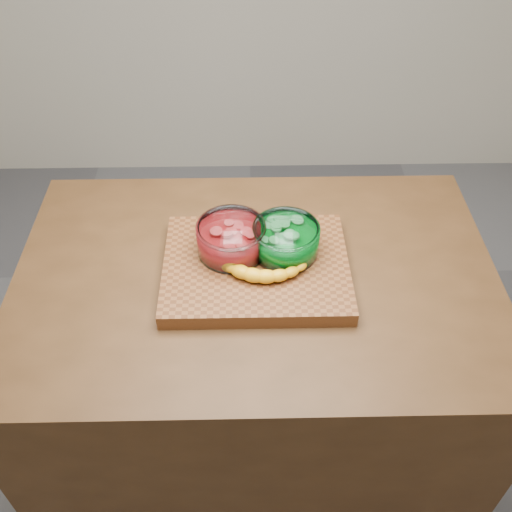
{
  "coord_description": "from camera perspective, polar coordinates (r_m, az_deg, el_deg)",
  "views": [
    {
      "loc": [
        -0.02,
        -0.99,
        1.91
      ],
      "look_at": [
        0.0,
        0.0,
        0.96
      ],
      "focal_mm": 40.0,
      "sensor_mm": 36.0,
      "label": 1
    }
  ],
  "objects": [
    {
      "name": "ground",
      "position": [
        2.15,
        0.0,
        -18.77
      ],
      "size": [
        3.5,
        3.5,
        0.0
      ],
      "primitive_type": "plane",
      "color": "#58585C",
      "rests_on": "ground"
    },
    {
      "name": "banana",
      "position": [
        1.35,
        0.33,
        -0.73
      ],
      "size": [
        0.26,
        0.15,
        0.04
      ],
      "primitive_type": null,
      "color": "#F1AA15",
      "rests_on": "cutting_board"
    },
    {
      "name": "bowl_red",
      "position": [
        1.39,
        -2.48,
        1.7
      ],
      "size": [
        0.17,
        0.17,
        0.08
      ],
      "color": "white",
      "rests_on": "cutting_board"
    },
    {
      "name": "cutting_board",
      "position": [
        1.4,
        0.0,
        -1.18
      ],
      "size": [
        0.45,
        0.35,
        0.04
      ],
      "primitive_type": "cube",
      "color": "brown",
      "rests_on": "counter"
    },
    {
      "name": "bowl_green",
      "position": [
        1.39,
        2.98,
        1.61
      ],
      "size": [
        0.16,
        0.16,
        0.08
      ],
      "color": "white",
      "rests_on": "cutting_board"
    },
    {
      "name": "counter",
      "position": [
        1.76,
        0.0,
        -12.04
      ],
      "size": [
        1.2,
        0.8,
        0.9
      ],
      "primitive_type": "cube",
      "color": "#462B15",
      "rests_on": "ground"
    }
  ]
}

